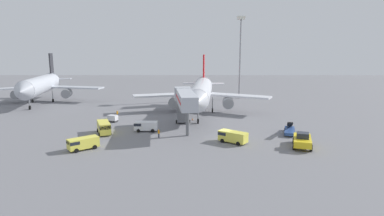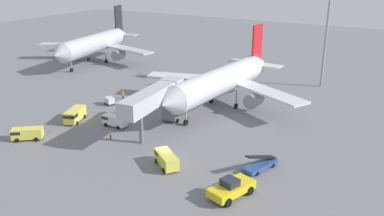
{
  "view_description": "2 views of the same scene",
  "coord_description": "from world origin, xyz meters",
  "px_view_note": "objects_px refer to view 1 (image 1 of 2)",
  "views": [
    {
      "loc": [
        -5.62,
        -55.03,
        16.01
      ],
      "look_at": [
        -5.8,
        14.99,
        3.14
      ],
      "focal_mm": 29.51,
      "sensor_mm": 36.0,
      "label": 1
    },
    {
      "loc": [
        31.36,
        -44.81,
        27.57
      ],
      "look_at": [
        -4.38,
        15.4,
        2.55
      ],
      "focal_mm": 38.35,
      "sensor_mm": 36.0,
      "label": 2
    }
  ],
  "objects_px": {
    "ground_crew_worker_midground": "(160,133)",
    "safety_cone_alpha": "(193,119)",
    "ground_crew_worker_foreground": "(118,114)",
    "apron_light_mast": "(241,43)",
    "jet_bridge": "(186,100)",
    "service_van_far_left": "(105,127)",
    "airplane_background": "(42,85)",
    "baggage_cart_near_right": "(114,118)",
    "service_van_mid_left": "(233,136)",
    "airplane_at_gate": "(202,92)",
    "service_van_far_center": "(146,126)",
    "pushback_tug": "(303,140)",
    "service_van_near_left": "(83,143)",
    "belt_loader_truck": "(290,130)"
  },
  "relations": [
    {
      "from": "safety_cone_alpha",
      "to": "ground_crew_worker_midground",
      "type": "bearing_deg",
      "value": -113.03
    },
    {
      "from": "pushback_tug",
      "to": "apron_light_mast",
      "type": "xyz_separation_m",
      "value": [
        -2.63,
        54.19,
        17.28
      ]
    },
    {
      "from": "service_van_far_left",
      "to": "service_van_near_left",
      "type": "bearing_deg",
      "value": -94.63
    },
    {
      "from": "belt_loader_truck",
      "to": "baggage_cart_near_right",
      "type": "bearing_deg",
      "value": 164.46
    },
    {
      "from": "airplane_at_gate",
      "to": "safety_cone_alpha",
      "type": "xyz_separation_m",
      "value": [
        -2.24,
        -9.0,
        -5.16
      ]
    },
    {
      "from": "ground_crew_worker_foreground",
      "to": "service_van_far_left",
      "type": "bearing_deg",
      "value": -86.74
    },
    {
      "from": "service_van_far_center",
      "to": "apron_light_mast",
      "type": "bearing_deg",
      "value": 60.05
    },
    {
      "from": "jet_bridge",
      "to": "service_van_far_left",
      "type": "distance_m",
      "value": 16.78
    },
    {
      "from": "airplane_at_gate",
      "to": "service_van_far_center",
      "type": "height_order",
      "value": "airplane_at_gate"
    },
    {
      "from": "service_van_far_center",
      "to": "apron_light_mast",
      "type": "xyz_separation_m",
      "value": [
        25.21,
        43.76,
        17.32
      ]
    },
    {
      "from": "airplane_at_gate",
      "to": "service_van_far_center",
      "type": "distance_m",
      "value": 22.76
    },
    {
      "from": "service_van_mid_left",
      "to": "service_van_far_left",
      "type": "bearing_deg",
      "value": 166.22
    },
    {
      "from": "airplane_at_gate",
      "to": "belt_loader_truck",
      "type": "relative_size",
      "value": 6.04
    },
    {
      "from": "ground_crew_worker_midground",
      "to": "apron_light_mast",
      "type": "relative_size",
      "value": 0.06
    },
    {
      "from": "service_van_far_left",
      "to": "ground_crew_worker_foreground",
      "type": "height_order",
      "value": "service_van_far_left"
    },
    {
      "from": "airplane_at_gate",
      "to": "jet_bridge",
      "type": "xyz_separation_m",
      "value": [
        -3.78,
        -17.22,
        0.61
      ]
    },
    {
      "from": "safety_cone_alpha",
      "to": "service_van_far_left",
      "type": "bearing_deg",
      "value": -145.01
    },
    {
      "from": "apron_light_mast",
      "to": "jet_bridge",
      "type": "bearing_deg",
      "value": -112.4
    },
    {
      "from": "airplane_at_gate",
      "to": "service_van_near_left",
      "type": "distance_m",
      "value": 37.19
    },
    {
      "from": "ground_crew_worker_foreground",
      "to": "airplane_background",
      "type": "relative_size",
      "value": 0.05
    },
    {
      "from": "ground_crew_worker_midground",
      "to": "service_van_far_center",
      "type": "bearing_deg",
      "value": 124.13
    },
    {
      "from": "airplane_background",
      "to": "pushback_tug",
      "type": "bearing_deg",
      "value": -34.93
    },
    {
      "from": "ground_crew_worker_foreground",
      "to": "ground_crew_worker_midground",
      "type": "distance_m",
      "value": 20.93
    },
    {
      "from": "ground_crew_worker_foreground",
      "to": "service_van_far_center",
      "type": "bearing_deg",
      "value": -55.86
    },
    {
      "from": "jet_bridge",
      "to": "ground_crew_worker_foreground",
      "type": "bearing_deg",
      "value": 146.77
    },
    {
      "from": "baggage_cart_near_right",
      "to": "ground_crew_worker_foreground",
      "type": "distance_m",
      "value": 4.27
    },
    {
      "from": "service_van_mid_left",
      "to": "service_van_far_center",
      "type": "bearing_deg",
      "value": 154.28
    },
    {
      "from": "belt_loader_truck",
      "to": "safety_cone_alpha",
      "type": "height_order",
      "value": "belt_loader_truck"
    },
    {
      "from": "pushback_tug",
      "to": "service_van_near_left",
      "type": "xyz_separation_m",
      "value": [
        -36.36,
        -1.44,
        -0.05
      ]
    },
    {
      "from": "baggage_cart_near_right",
      "to": "safety_cone_alpha",
      "type": "bearing_deg",
      "value": 5.36
    },
    {
      "from": "jet_bridge",
      "to": "service_van_mid_left",
      "type": "bearing_deg",
      "value": -48.93
    },
    {
      "from": "ground_crew_worker_midground",
      "to": "safety_cone_alpha",
      "type": "bearing_deg",
      "value": 66.97
    },
    {
      "from": "service_van_mid_left",
      "to": "ground_crew_worker_foreground",
      "type": "distance_m",
      "value": 32.31
    },
    {
      "from": "service_van_far_left",
      "to": "service_van_mid_left",
      "type": "relative_size",
      "value": 1.13
    },
    {
      "from": "baggage_cart_near_right",
      "to": "ground_crew_worker_foreground",
      "type": "bearing_deg",
      "value": 89.61
    },
    {
      "from": "jet_bridge",
      "to": "ground_crew_worker_foreground",
      "type": "distance_m",
      "value": 20.34
    },
    {
      "from": "service_van_far_left",
      "to": "safety_cone_alpha",
      "type": "distance_m",
      "value": 21.0
    },
    {
      "from": "ground_crew_worker_foreground",
      "to": "apron_light_mast",
      "type": "relative_size",
      "value": 0.07
    },
    {
      "from": "airplane_background",
      "to": "apron_light_mast",
      "type": "bearing_deg",
      "value": 8.22
    },
    {
      "from": "jet_bridge",
      "to": "pushback_tug",
      "type": "bearing_deg",
      "value": -31.6
    },
    {
      "from": "service_van_far_left",
      "to": "service_van_mid_left",
      "type": "xyz_separation_m",
      "value": [
        24.12,
        -5.92,
        -0.16
      ]
    },
    {
      "from": "belt_loader_truck",
      "to": "baggage_cart_near_right",
      "type": "xyz_separation_m",
      "value": [
        -36.91,
        10.27,
        0.11
      ]
    },
    {
      "from": "service_van_near_left",
      "to": "jet_bridge",
      "type": "bearing_deg",
      "value": 39.76
    },
    {
      "from": "jet_bridge",
      "to": "apron_light_mast",
      "type": "xyz_separation_m",
      "value": [
        17.28,
        41.94,
        12.43
      ]
    },
    {
      "from": "pushback_tug",
      "to": "baggage_cart_near_right",
      "type": "bearing_deg",
      "value": 152.73
    },
    {
      "from": "baggage_cart_near_right",
      "to": "apron_light_mast",
      "type": "xyz_separation_m",
      "value": [
        33.8,
        35.41,
        17.6
      ]
    },
    {
      "from": "ground_crew_worker_foreground",
      "to": "apron_light_mast",
      "type": "height_order",
      "value": "apron_light_mast"
    },
    {
      "from": "service_van_far_left",
      "to": "service_van_far_center",
      "type": "xyz_separation_m",
      "value": [
        7.72,
        1.98,
        -0.19
      ]
    },
    {
      "from": "ground_crew_worker_foreground",
      "to": "airplane_at_gate",
      "type": "bearing_deg",
      "value": 17.6
    },
    {
      "from": "pushback_tug",
      "to": "ground_crew_worker_foreground",
      "type": "bearing_deg",
      "value": 147.65
    }
  ]
}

